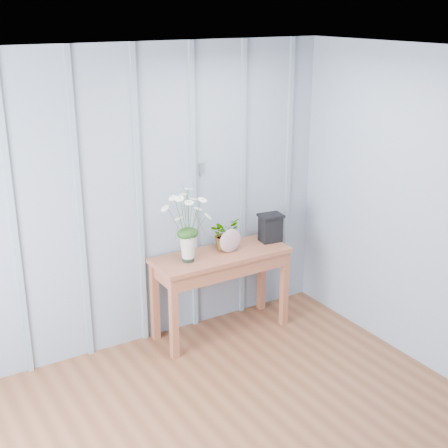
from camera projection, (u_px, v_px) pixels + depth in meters
room_shell at (187, 145)px, 3.62m from camera, size 4.00×4.50×2.50m
sideboard at (221, 265)px, 5.37m from camera, size 1.20×0.45×0.75m
daisy_vase at (187, 216)px, 5.04m from camera, size 0.45×0.34×0.63m
spider_plant at (224, 234)px, 5.39m from camera, size 0.30×0.27×0.28m
felt_disc_vessel at (230, 241)px, 5.32m from camera, size 0.21×0.06×0.21m
carved_box at (271, 227)px, 5.57m from camera, size 0.22×0.18×0.25m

